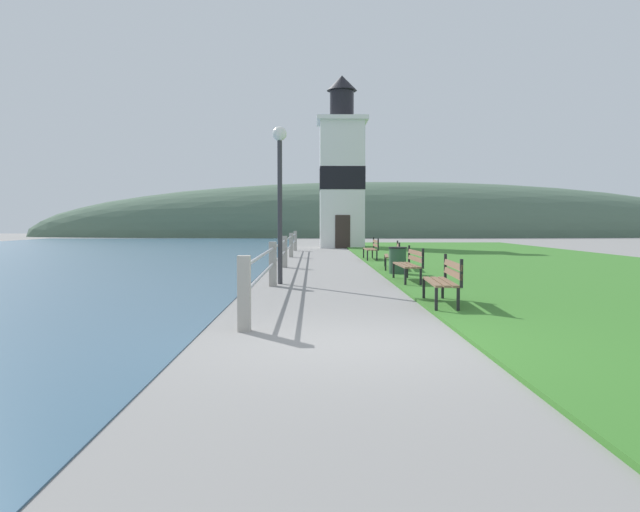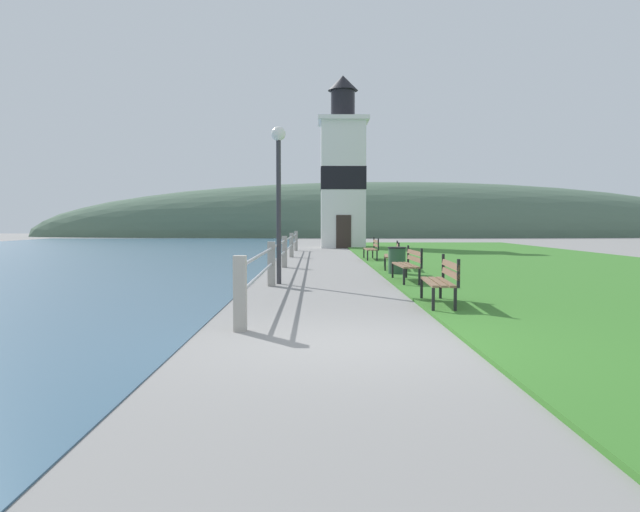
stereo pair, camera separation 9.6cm
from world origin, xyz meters
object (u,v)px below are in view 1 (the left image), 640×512
(park_bench_by_lighthouse, at_px, (372,247))
(lighthouse, at_px, (342,174))
(park_bench_midway, at_px, (410,262))
(lamp_post, at_px, (280,175))
(trash_bin, at_px, (398,261))
(park_bench_far, at_px, (394,254))
(park_bench_near, at_px, (445,278))

(park_bench_by_lighthouse, height_order, lighthouse, lighthouse)
(park_bench_midway, distance_m, lighthouse, 23.23)
(park_bench_midway, xyz_separation_m, lighthouse, (-0.70, 22.87, 3.99))
(lighthouse, height_order, lamp_post, lighthouse)
(lighthouse, height_order, trash_bin, lighthouse)
(park_bench_far, bearing_deg, lighthouse, -81.32)
(park_bench_far, xyz_separation_m, trash_bin, (-0.15, -2.01, -0.12))
(park_bench_by_lighthouse, bearing_deg, park_bench_far, 92.51)
(lighthouse, bearing_deg, park_bench_midway, -88.24)
(park_bench_midway, xyz_separation_m, trash_bin, (0.01, 2.36, -0.12))
(park_bench_near, height_order, lighthouse, lighthouse)
(trash_bin, bearing_deg, park_bench_by_lighthouse, 90.63)
(lighthouse, distance_m, trash_bin, 20.93)
(trash_bin, relative_size, lamp_post, 0.21)
(lighthouse, bearing_deg, park_bench_by_lighthouse, -87.32)
(park_bench_far, relative_size, lamp_post, 0.51)
(lighthouse, bearing_deg, trash_bin, -88.02)
(park_bench_near, xyz_separation_m, trash_bin, (0.06, 6.84, -0.11))
(park_bench_near, bearing_deg, lamp_post, -50.35)
(trash_bin, bearing_deg, park_bench_far, 85.74)
(trash_bin, bearing_deg, lamp_post, -143.52)
(lamp_post, bearing_deg, park_bench_near, -53.45)
(park_bench_far, distance_m, trash_bin, 2.02)
(lighthouse, relative_size, trash_bin, 12.58)
(trash_bin, xyz_separation_m, lamp_post, (-3.32, -2.45, 2.31))
(park_bench_near, relative_size, trash_bin, 2.14)
(lamp_post, bearing_deg, park_bench_far, 52.16)
(park_bench_midway, relative_size, park_bench_by_lighthouse, 1.05)
(lighthouse, bearing_deg, park_bench_far, -87.35)
(park_bench_midway, relative_size, lamp_post, 0.50)
(park_bench_near, bearing_deg, park_bench_midway, -87.61)
(lamp_post, bearing_deg, trash_bin, 36.48)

